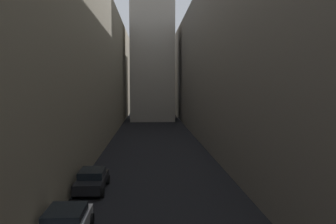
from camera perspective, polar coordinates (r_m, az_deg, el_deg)
ground_plane at (r=44.08m, az=-2.31°, el=-4.58°), size 264.00×264.00×0.00m
building_block_left at (r=47.30m, az=-18.65°, el=7.16°), size 15.29×108.00×18.69m
building_block_right at (r=47.28m, az=12.23°, el=7.49°), size 12.66×108.00×19.03m
parked_car_left_third at (r=16.71m, az=-16.79°, el=-17.38°), size 2.03×4.08×1.37m
parked_car_left_far at (r=23.33m, az=-12.60°, el=-10.98°), size 1.92×4.28×1.39m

